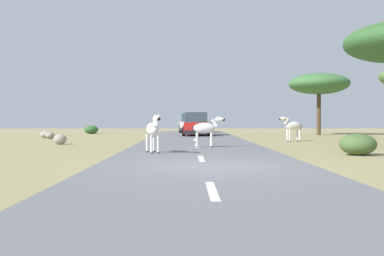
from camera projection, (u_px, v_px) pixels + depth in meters
The scene contains 14 objects.
ground_plane at pixel (212, 167), 11.53m from camera, with size 90.00×90.00×0.00m, color #8E8456.
road at pixel (204, 166), 11.53m from camera, with size 6.00×64.00×0.05m, color slate.
lane_markings at pixel (205, 170), 10.53m from camera, with size 0.16×56.00×0.01m.
zebra_0 at pixel (153, 130), 15.73m from camera, with size 0.74×1.48×1.45m.
zebra_1 at pixel (292, 126), 24.65m from camera, with size 1.49×0.77×1.47m.
zebra_2 at pixel (206, 128), 18.92m from camera, with size 1.48×0.40×1.39m.
car_0 at pixel (191, 124), 39.12m from camera, with size 2.24×4.44×1.74m.
car_1 at pixel (196, 125), 32.26m from camera, with size 2.06×4.36×1.74m.
tree_2 at pixel (319, 84), 33.97m from camera, with size 4.76×4.76×4.92m.
bush_0 at pixel (91, 130), 36.80m from camera, with size 1.20×1.08×0.72m, color #2D5628.
bush_1 at pixel (358, 144), 15.36m from camera, with size 1.30×1.17×0.78m, color #425B2D.
rock_0 at pixel (46, 134), 28.74m from camera, with size 0.74×0.70×0.48m, color gray.
rock_1 at pixel (50, 135), 27.70m from camera, with size 0.58×0.62×0.45m, color gray.
rock_3 at pixel (60, 139), 21.75m from camera, with size 0.67×0.57×0.52m, color gray.
Camera 1 is at (-0.66, -11.50, 1.32)m, focal length 40.00 mm.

